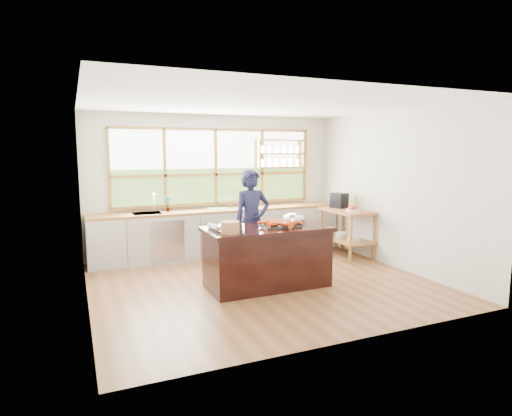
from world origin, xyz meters
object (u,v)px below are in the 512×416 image
island (267,257)px  cook (252,221)px  espresso_machine (339,200)px  wicker_basket (230,227)px

island → cook: cook is taller
cook → espresso_machine: bearing=14.2°
cook → wicker_basket: 1.27m
espresso_machine → wicker_basket: espresso_machine is taller
island → wicker_basket: wicker_basket is taller
island → espresso_machine: 2.65m
espresso_machine → island: bearing=-166.4°
wicker_basket → island: bearing=18.6°
island → espresso_machine: size_ratio=6.32×
cook → espresso_machine: cook is taller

